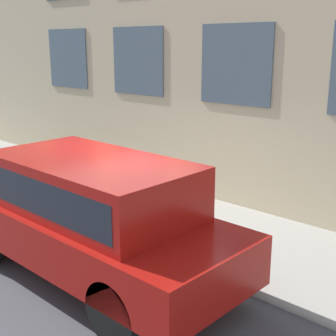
{
  "coord_description": "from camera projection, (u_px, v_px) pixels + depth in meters",
  "views": [
    {
      "loc": [
        -5.19,
        -5.53,
        3.49
      ],
      "look_at": [
        0.66,
        -0.1,
        1.36
      ],
      "focal_mm": 50.0,
      "sensor_mm": 36.0,
      "label": 1
    }
  ],
  "objects": [
    {
      "name": "person",
      "position": [
        160.0,
        191.0,
        8.83
      ],
      "size": [
        0.26,
        0.17,
        1.08
      ],
      "rotation": [
        0.0,
        0.0,
        2.31
      ],
      "color": "#232328",
      "rests_on": "sidewalk"
    },
    {
      "name": "fire_hydrant",
      "position": [
        176.0,
        222.0,
        8.06
      ],
      "size": [
        0.35,
        0.46,
        0.75
      ],
      "color": "gray",
      "rests_on": "sidewalk"
    },
    {
      "name": "ground_plane",
      "position": [
        139.0,
        249.0,
        8.21
      ],
      "size": [
        80.0,
        80.0,
        0.0
      ],
      "primitive_type": "plane",
      "color": "#47474C"
    },
    {
      "name": "sidewalk",
      "position": [
        190.0,
        224.0,
        9.17
      ],
      "size": [
        2.76,
        60.0,
        0.14
      ],
      "color": "#9E9B93",
      "rests_on": "ground_plane"
    },
    {
      "name": "parked_truck_red_near",
      "position": [
        90.0,
        209.0,
        6.98
      ],
      "size": [
        1.96,
        5.17,
        1.89
      ],
      "color": "black",
      "rests_on": "ground_plane"
    },
    {
      "name": "building_facade",
      "position": [
        242.0,
        14.0,
        9.22
      ],
      "size": [
        0.33,
        40.0,
        8.12
      ],
      "color": "#C6B793",
      "rests_on": "ground_plane"
    }
  ]
}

